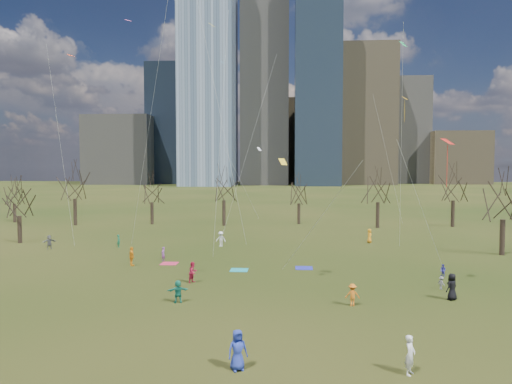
# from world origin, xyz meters

# --- Properties ---
(ground) EXTENTS (500.00, 500.00, 0.00)m
(ground) POSITION_xyz_m (0.00, 0.00, 0.00)
(ground) COLOR black
(ground) RESTS_ON ground
(downtown_skyline) EXTENTS (212.50, 78.00, 118.00)m
(downtown_skyline) POSITION_xyz_m (-2.43, 210.64, 39.01)
(downtown_skyline) COLOR slate
(downtown_skyline) RESTS_ON ground
(bare_tree_row) EXTENTS (113.04, 29.80, 9.50)m
(bare_tree_row) POSITION_xyz_m (-0.09, 37.22, 6.12)
(bare_tree_row) COLOR black
(bare_tree_row) RESTS_ON ground
(blanket_teal) EXTENTS (1.60, 1.50, 0.03)m
(blanket_teal) POSITION_xyz_m (-1.35, 9.02, 0.01)
(blanket_teal) COLOR teal
(blanket_teal) RESTS_ON ground
(blanket_navy) EXTENTS (1.60, 1.50, 0.03)m
(blanket_navy) POSITION_xyz_m (4.60, 10.25, 0.01)
(blanket_navy) COLOR #252AAF
(blanket_navy) RESTS_ON ground
(blanket_crimson) EXTENTS (1.60, 1.50, 0.03)m
(blanket_crimson) POSITION_xyz_m (-8.43, 11.35, 0.01)
(blanket_crimson) COLOR #CE2950
(blanket_crimson) RESTS_ON ground
(person_0) EXTENTS (1.10, 0.94, 1.90)m
(person_0) POSITION_xyz_m (0.69, -11.32, 0.95)
(person_0) COLOR #2638A6
(person_0) RESTS_ON ground
(person_1) EXTENTS (0.71, 0.79, 1.82)m
(person_1) POSITION_xyz_m (8.58, -11.26, 0.91)
(person_1) COLOR white
(person_1) RESTS_ON ground
(person_2) EXTENTS (0.97, 1.05, 1.72)m
(person_2) POSITION_xyz_m (-4.63, 4.30, 0.86)
(person_2) COLOR #B91A3D
(person_2) RESTS_ON ground
(person_3) EXTENTS (0.64, 0.75, 1.00)m
(person_3) POSITION_xyz_m (14.90, 3.59, 0.50)
(person_3) COLOR slate
(person_3) RESTS_ON ground
(person_4) EXTENTS (1.01, 1.12, 1.83)m
(person_4) POSITION_xyz_m (-11.75, 10.12, 0.92)
(person_4) COLOR #FE9E1C
(person_4) RESTS_ON ground
(person_5) EXTENTS (1.54, 0.94, 1.59)m
(person_5) POSITION_xyz_m (-4.57, -1.12, 0.79)
(person_5) COLOR #1C7E66
(person_5) RESTS_ON ground
(person_6) EXTENTS (1.11, 1.02, 1.90)m
(person_6) POSITION_xyz_m (14.69, 0.77, 0.95)
(person_6) COLOR black
(person_6) RESTS_ON ground
(person_7) EXTENTS (0.47, 0.59, 1.41)m
(person_7) POSITION_xyz_m (-9.38, 12.58, 0.71)
(person_7) COLOR #8E4F9E
(person_7) RESTS_ON ground
(person_8) EXTENTS (0.62, 0.65, 1.06)m
(person_8) POSITION_xyz_m (16.42, 7.78, 0.53)
(person_8) COLOR #2B27AA
(person_8) RESTS_ON ground
(person_9) EXTENTS (1.27, 0.87, 1.81)m
(person_9) POSITION_xyz_m (-4.77, 21.12, 0.91)
(person_9) COLOR white
(person_9) RESTS_ON ground
(person_11) EXTENTS (1.51, 1.28, 1.63)m
(person_11) POSITION_xyz_m (-24.17, 18.15, 0.82)
(person_11) COLOR #5E5E63
(person_11) RESTS_ON ground
(person_12) EXTENTS (0.55, 0.85, 1.73)m
(person_12) POSITION_xyz_m (13.27, 25.02, 0.87)
(person_12) COLOR orange
(person_12) RESTS_ON ground
(person_13) EXTENTS (0.44, 0.60, 1.50)m
(person_13) POSITION_xyz_m (-16.69, 19.89, 0.75)
(person_13) COLOR #176747
(person_13) RESTS_ON ground
(person_15) EXTENTS (1.00, 0.59, 1.53)m
(person_15) POSITION_xyz_m (7.44, -1.10, 0.77)
(person_15) COLOR orange
(person_15) RESTS_ON ground
(kites_airborne) EXTENTS (39.21, 42.86, 33.07)m
(kites_airborne) POSITION_xyz_m (2.24, 14.65, 12.95)
(kites_airborne) COLOR yellow
(kites_airborne) RESTS_ON ground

